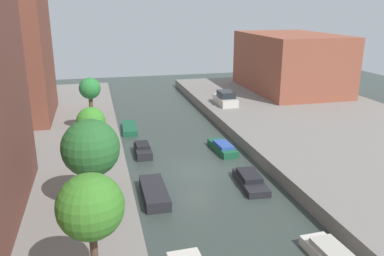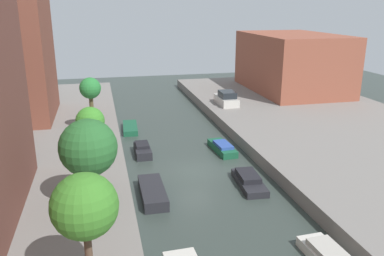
{
  "view_description": "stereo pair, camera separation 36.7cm",
  "coord_description": "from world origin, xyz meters",
  "px_view_note": "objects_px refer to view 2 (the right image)",
  "views": [
    {
      "loc": [
        -6.76,
        -26.34,
        11.79
      ],
      "look_at": [
        1.19,
        6.01,
        1.47
      ],
      "focal_mm": 37.32,
      "sensor_mm": 36.0,
      "label": 1
    },
    {
      "loc": [
        -6.41,
        -26.42,
        11.79
      ],
      "look_at": [
        1.19,
        6.01,
        1.47
      ],
      "focal_mm": 37.32,
      "sensor_mm": 36.0,
      "label": 2
    }
  ],
  "objects_px": {
    "moored_boat_left_3": "(143,150)",
    "moored_boat_right_2": "(249,181)",
    "parked_car": "(227,99)",
    "street_tree_2": "(90,122)",
    "street_tree_0": "(85,207)",
    "street_tree_1": "(88,148)",
    "moored_boat_left_4": "(130,128)",
    "low_block_right": "(292,62)",
    "moored_boat_right_3": "(222,148)",
    "moored_boat_left_2": "(153,192)",
    "street_tree_3": "(90,90)"
  },
  "relations": [
    {
      "from": "parked_car",
      "to": "street_tree_2",
      "type": "bearing_deg",
      "value": -136.38
    },
    {
      "from": "low_block_right",
      "to": "street_tree_3",
      "type": "bearing_deg",
      "value": -153.85
    },
    {
      "from": "street_tree_2",
      "to": "moored_boat_right_3",
      "type": "distance_m",
      "value": 11.26
    },
    {
      "from": "moored_boat_right_2",
      "to": "moored_boat_right_3",
      "type": "height_order",
      "value": "moored_boat_right_2"
    },
    {
      "from": "street_tree_2",
      "to": "moored_boat_left_4",
      "type": "xyz_separation_m",
      "value": [
        3.44,
        9.81,
        -3.64
      ]
    },
    {
      "from": "moored_boat_right_2",
      "to": "moored_boat_left_3",
      "type": "bearing_deg",
      "value": 130.5
    },
    {
      "from": "street_tree_0",
      "to": "low_block_right",
      "type": "bearing_deg",
      "value": 53.36
    },
    {
      "from": "street_tree_1",
      "to": "moored_boat_left_2",
      "type": "xyz_separation_m",
      "value": [
        3.65,
        2.15,
        -4.08
      ]
    },
    {
      "from": "low_block_right",
      "to": "moored_boat_right_2",
      "type": "bearing_deg",
      "value": -121.74
    },
    {
      "from": "low_block_right",
      "to": "moored_boat_left_2",
      "type": "relative_size",
      "value": 3.59
    },
    {
      "from": "street_tree_3",
      "to": "moored_boat_right_3",
      "type": "distance_m",
      "value": 12.46
    },
    {
      "from": "low_block_right",
      "to": "street_tree_2",
      "type": "bearing_deg",
      "value": -142.13
    },
    {
      "from": "street_tree_2",
      "to": "moored_boat_left_4",
      "type": "height_order",
      "value": "street_tree_2"
    },
    {
      "from": "parked_car",
      "to": "moored_boat_left_3",
      "type": "distance_m",
      "value": 15.43
    },
    {
      "from": "moored_boat_right_2",
      "to": "street_tree_3",
      "type": "bearing_deg",
      "value": 131.09
    },
    {
      "from": "street_tree_1",
      "to": "street_tree_3",
      "type": "relative_size",
      "value": 1.04
    },
    {
      "from": "street_tree_1",
      "to": "parked_car",
      "type": "distance_m",
      "value": 25.68
    },
    {
      "from": "street_tree_0",
      "to": "moored_boat_right_2",
      "type": "height_order",
      "value": "street_tree_0"
    },
    {
      "from": "low_block_right",
      "to": "street_tree_3",
      "type": "relative_size",
      "value": 3.23
    },
    {
      "from": "low_block_right",
      "to": "moored_boat_left_3",
      "type": "distance_m",
      "value": 27.44
    },
    {
      "from": "street_tree_0",
      "to": "moored_boat_left_4",
      "type": "bearing_deg",
      "value": 81.88
    },
    {
      "from": "parked_car",
      "to": "moored_boat_right_2",
      "type": "relative_size",
      "value": 0.98
    },
    {
      "from": "street_tree_0",
      "to": "parked_car",
      "type": "xyz_separation_m",
      "value": [
        14.63,
        28.25,
        -3.1
      ]
    },
    {
      "from": "moored_boat_left_3",
      "to": "moored_boat_left_2",
      "type": "bearing_deg",
      "value": -91.72
    },
    {
      "from": "low_block_right",
      "to": "moored_boat_right_3",
      "type": "distance_m",
      "value": 23.31
    },
    {
      "from": "moored_boat_right_2",
      "to": "street_tree_2",
      "type": "bearing_deg",
      "value": 156.12
    },
    {
      "from": "moored_boat_left_2",
      "to": "street_tree_0",
      "type": "bearing_deg",
      "value": -111.07
    },
    {
      "from": "low_block_right",
      "to": "street_tree_0",
      "type": "height_order",
      "value": "low_block_right"
    },
    {
      "from": "low_block_right",
      "to": "moored_boat_left_3",
      "type": "relative_size",
      "value": 5.08
    },
    {
      "from": "low_block_right",
      "to": "street_tree_1",
      "type": "relative_size",
      "value": 3.09
    },
    {
      "from": "street_tree_1",
      "to": "moored_boat_left_3",
      "type": "height_order",
      "value": "street_tree_1"
    },
    {
      "from": "moored_boat_left_3",
      "to": "moored_boat_left_4",
      "type": "bearing_deg",
      "value": 93.7
    },
    {
      "from": "moored_boat_left_3",
      "to": "moored_boat_right_3",
      "type": "relative_size",
      "value": 0.77
    },
    {
      "from": "moored_boat_left_2",
      "to": "moored_boat_left_3",
      "type": "relative_size",
      "value": 1.42
    },
    {
      "from": "street_tree_1",
      "to": "street_tree_2",
      "type": "xyz_separation_m",
      "value": [
        0.0,
        6.97,
        -0.54
      ]
    },
    {
      "from": "street_tree_3",
      "to": "street_tree_0",
      "type": "bearing_deg",
      "value": -90.0
    },
    {
      "from": "moored_boat_left_4",
      "to": "street_tree_3",
      "type": "bearing_deg",
      "value": -143.3
    },
    {
      "from": "moored_boat_left_4",
      "to": "moored_boat_right_3",
      "type": "relative_size",
      "value": 1.03
    },
    {
      "from": "low_block_right",
      "to": "moored_boat_left_4",
      "type": "distance_m",
      "value": 24.32
    },
    {
      "from": "street_tree_2",
      "to": "moored_boat_right_2",
      "type": "xyz_separation_m",
      "value": [
        10.29,
        -4.55,
        -3.56
      ]
    },
    {
      "from": "street_tree_3",
      "to": "parked_car",
      "type": "height_order",
      "value": "street_tree_3"
    },
    {
      "from": "parked_car",
      "to": "moored_boat_left_2",
      "type": "distance_m",
      "value": 21.79
    },
    {
      "from": "moored_boat_left_3",
      "to": "moored_boat_right_2",
      "type": "height_order",
      "value": "moored_boat_left_3"
    },
    {
      "from": "low_block_right",
      "to": "parked_car",
      "type": "bearing_deg",
      "value": -151.79
    },
    {
      "from": "street_tree_0",
      "to": "street_tree_1",
      "type": "distance_m",
      "value": 7.34
    },
    {
      "from": "moored_boat_left_3",
      "to": "moored_boat_right_2",
      "type": "xyz_separation_m",
      "value": [
        6.4,
        -7.5,
        -0.06
      ]
    },
    {
      "from": "moored_boat_right_3",
      "to": "low_block_right",
      "type": "bearing_deg",
      "value": 49.84
    },
    {
      "from": "street_tree_1",
      "to": "low_block_right",
      "type": "bearing_deg",
      "value": 46.51
    },
    {
      "from": "moored_boat_left_2",
      "to": "street_tree_2",
      "type": "bearing_deg",
      "value": 127.1
    },
    {
      "from": "parked_car",
      "to": "moored_boat_right_3",
      "type": "relative_size",
      "value": 1.03
    }
  ]
}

